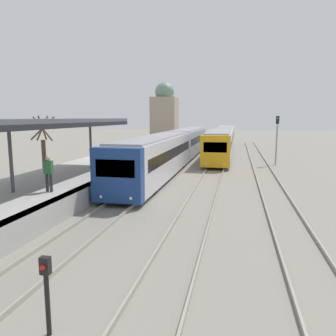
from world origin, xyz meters
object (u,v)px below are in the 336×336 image
object	(u,v)px
signal_post_near	(46,287)
person_on_platform	(48,172)
train_far	(223,139)
train_near	(176,146)
signal_mast_far	(277,134)

from	to	relation	value
signal_post_near	person_on_platform	bearing A→B (deg)	121.24
train_far	signal_post_near	distance (m)	37.22
person_on_platform	signal_post_near	size ratio (longest dim) A/B	0.99
train_near	train_far	size ratio (longest dim) A/B	1.04
train_near	train_far	xyz separation A→B (m)	(3.92, 11.92, -0.02)
person_on_platform	signal_mast_far	size ratio (longest dim) A/B	0.37
signal_post_near	signal_mast_far	size ratio (longest dim) A/B	0.37
train_near	person_on_platform	bearing A→B (deg)	-98.89
person_on_platform	train_near	xyz separation A→B (m)	(2.73, 17.42, -0.25)
person_on_platform	train_far	distance (m)	30.08
train_far	signal_post_near	world-z (taller)	train_far
signal_mast_far	signal_post_near	bearing A→B (deg)	-105.39
signal_post_near	signal_mast_far	bearing A→B (deg)	74.61
person_on_platform	train_near	size ratio (longest dim) A/B	0.05
train_far	signal_mast_far	xyz separation A→B (m)	(5.35, -10.83, 1.19)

